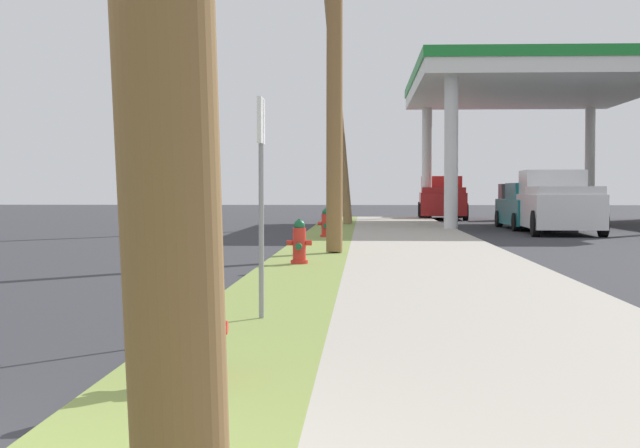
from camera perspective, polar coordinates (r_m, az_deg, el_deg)
fire_hydrant_nearest at (r=6.29m, az=-7.42°, el=-6.33°), size 0.42×0.38×0.74m
fire_hydrant_second at (r=16.02m, az=-1.24°, el=-1.21°), size 0.42×0.38×0.74m
fire_hydrant_third at (r=25.05m, az=0.34°, el=-0.03°), size 0.42×0.37×0.74m
utility_pole_background at (r=34.38m, az=0.95°, el=8.29°), size 1.72×0.94×9.76m
street_sign_post at (r=9.23m, az=-3.51°, el=3.76°), size 0.05×0.36×2.12m
car_black_by_near_pump at (r=37.13m, az=12.94°, el=1.03°), size 2.02×4.54×1.57m
car_teal_by_far_pump at (r=33.53m, az=12.51°, el=0.93°), size 2.03×4.54×1.57m
truck_white_at_forecourt at (r=30.50m, az=13.87°, el=1.17°), size 2.29×5.46×1.97m
truck_red_on_apron at (r=44.32m, az=7.25°, el=1.48°), size 2.34×5.48×1.97m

